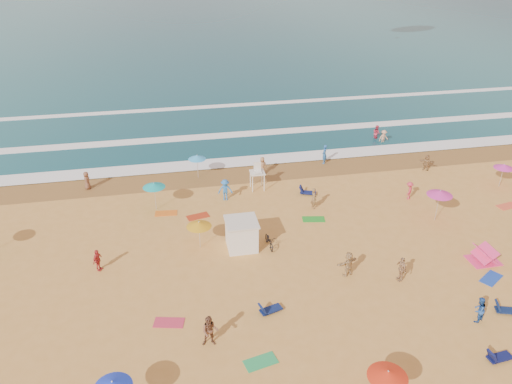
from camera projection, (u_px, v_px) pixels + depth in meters
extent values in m
plane|color=gold|center=(294.00, 249.00, 34.70)|extent=(220.00, 220.00, 0.00)
cube|color=#0C4756|center=(193.00, 32.00, 107.55)|extent=(220.00, 140.00, 0.18)
plane|color=olive|center=(259.00, 172.00, 45.54)|extent=(220.00, 220.00, 0.00)
cube|color=white|center=(254.00, 160.00, 47.66)|extent=(200.00, 2.20, 0.05)
cube|color=white|center=(241.00, 134.00, 53.73)|extent=(200.00, 1.60, 0.05)
cube|color=white|center=(228.00, 106.00, 62.40)|extent=(200.00, 1.20, 0.05)
cube|color=white|center=(242.00, 235.00, 34.40)|extent=(2.00, 2.00, 2.00)
cube|color=silver|center=(241.00, 222.00, 33.90)|extent=(2.20, 2.20, 0.12)
imported|color=black|center=(269.00, 241.00, 34.70)|extent=(0.75, 1.87, 0.96)
cone|color=#D52FA4|center=(504.00, 166.00, 42.18)|extent=(1.63, 1.63, 0.35)
cone|color=orange|center=(199.00, 224.00, 33.96)|extent=(1.73, 1.73, 0.35)
cone|color=#14A5A8|center=(154.00, 185.00, 38.56)|extent=(1.74, 1.74, 0.35)
cone|color=#35A6F0|center=(197.00, 157.00, 43.66)|extent=(1.57, 1.57, 0.35)
cone|color=#D9309B|center=(440.00, 193.00, 37.01)|extent=(1.90, 1.90, 0.35)
cone|color=#1833D1|center=(112.00, 384.00, 21.89)|extent=(1.74, 1.74, 0.35)
cone|color=red|center=(388.00, 374.00, 22.50)|extent=(1.87, 1.87, 0.35)
cube|color=#0F1D4F|center=(271.00, 310.00, 28.89)|extent=(1.41, 0.91, 0.34)
cube|color=#0E1348|center=(500.00, 357.00, 25.67)|extent=(1.35, 0.69, 0.34)
cube|color=#0F1F4C|center=(507.00, 310.00, 28.82)|extent=(1.41, 0.94, 0.34)
cube|color=#101851|center=(308.00, 193.00, 41.70)|extent=(1.41, 0.98, 0.34)
cube|color=#279C55|center=(261.00, 362.00, 25.61)|extent=(1.85, 1.21, 0.03)
cube|color=orange|center=(166.00, 213.00, 38.98)|extent=(1.77, 1.01, 0.03)
cube|color=#C52E4B|center=(169.00, 323.00, 28.15)|extent=(1.85, 1.23, 0.03)
cube|color=#AF3115|center=(198.00, 216.00, 38.55)|extent=(1.86, 1.24, 0.03)
cube|color=#1C42B3|center=(491.00, 278.00, 31.72)|extent=(1.90, 1.64, 0.03)
cube|color=green|center=(314.00, 219.00, 38.17)|extent=(1.83, 1.15, 0.03)
cube|color=#E45535|center=(507.00, 206.00, 39.98)|extent=(1.84, 1.19, 0.03)
imported|color=tan|center=(401.00, 269.00, 31.22)|extent=(0.49, 1.03, 1.71)
imported|color=#DC374F|center=(376.00, 133.00, 52.57)|extent=(0.79, 0.95, 1.74)
imported|color=#D3344B|center=(409.00, 190.00, 40.76)|extent=(1.05, 1.11, 1.51)
imported|color=brown|center=(210.00, 331.00, 26.27)|extent=(0.99, 0.82, 1.87)
imported|color=tan|center=(383.00, 138.00, 51.50)|extent=(1.17, 0.82, 1.66)
imported|color=#2662B2|center=(324.00, 154.00, 46.91)|extent=(0.64, 0.78, 1.83)
imported|color=#BE2F31|center=(98.00, 260.00, 32.17)|extent=(0.75, 0.98, 1.54)
imported|color=brown|center=(314.00, 198.00, 39.33)|extent=(0.48, 0.68, 1.76)
imported|color=tan|center=(348.00, 264.00, 31.68)|extent=(1.65, 1.00, 1.69)
imported|color=#A77C4D|center=(427.00, 163.00, 45.62)|extent=(1.36, 1.22, 1.50)
imported|color=#2351A4|center=(479.00, 310.00, 27.94)|extent=(0.98, 0.90, 1.62)
imported|color=brown|center=(87.00, 180.00, 42.30)|extent=(0.53, 0.79, 1.59)
imported|color=blue|center=(225.00, 190.00, 40.52)|extent=(1.26, 0.81, 1.83)
imported|color=#9F7149|center=(262.00, 166.00, 44.89)|extent=(0.90, 0.71, 1.63)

